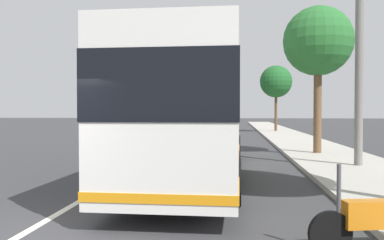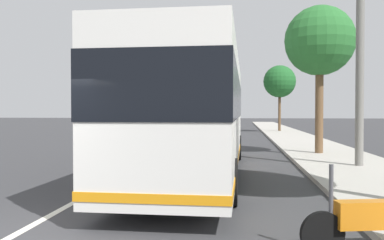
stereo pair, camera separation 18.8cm
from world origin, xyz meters
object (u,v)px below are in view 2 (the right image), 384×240
coach_bus (197,110)px  car_ahead_same_lane (188,123)px  utility_pole (360,72)px  roadside_tree_mid_block (320,42)px  roadside_tree_far_block (280,82)px  motorcycle_by_tree (377,220)px  car_behind_bus (170,128)px

coach_bus → car_ahead_same_lane: coach_bus is taller
coach_bus → utility_pole: size_ratio=1.89×
roadside_tree_mid_block → roadside_tree_far_block: size_ratio=1.05×
utility_pole → car_ahead_same_lane: bearing=18.4°
motorcycle_by_tree → roadside_tree_mid_block: (12.50, -1.57, 4.57)m
car_ahead_same_lane → roadside_tree_far_block: roadside_tree_far_block is taller
motorcycle_by_tree → car_ahead_same_lane: 38.11m
roadside_tree_mid_block → utility_pole: utility_pole is taller
coach_bus → car_behind_bus: coach_bus is taller
motorcycle_by_tree → roadside_tree_far_block: bearing=-105.1°
car_ahead_same_lane → roadside_tree_mid_block: (-24.86, -9.10, 4.35)m
coach_bus → roadside_tree_mid_block: bearing=-38.7°
roadside_tree_mid_block → motorcycle_by_tree: bearing=172.8°
coach_bus → motorcycle_by_tree: coach_bus is taller
roadside_tree_mid_block → coach_bus: bearing=140.7°
roadside_tree_mid_block → utility_pole: bearing=-172.4°
roadside_tree_mid_block → roadside_tree_far_block: roadside_tree_mid_block is taller
coach_bus → car_ahead_same_lane: size_ratio=3.08×
motorcycle_by_tree → roadside_tree_far_block: roadside_tree_far_block is taller
coach_bus → car_behind_bus: 19.82m
car_behind_bus → coach_bus: bearing=10.9°
utility_pole → coach_bus: bearing=108.2°
coach_bus → car_behind_bus: size_ratio=2.85×
motorcycle_by_tree → roadside_tree_far_block: (32.79, -1.76, 4.30)m
car_ahead_same_lane → coach_bus: bearing=3.4°
motorcycle_by_tree → car_behind_bus: bearing=-85.8°
coach_bus → roadside_tree_mid_block: 8.15m
motorcycle_by_tree → roadside_tree_mid_block: 13.40m
coach_bus → motorcycle_by_tree: bearing=-153.5°
motorcycle_by_tree → utility_pole: utility_pole is taller
motorcycle_by_tree → utility_pole: (8.40, -2.12, 2.85)m
car_ahead_same_lane → roadside_tree_far_block: 11.13m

